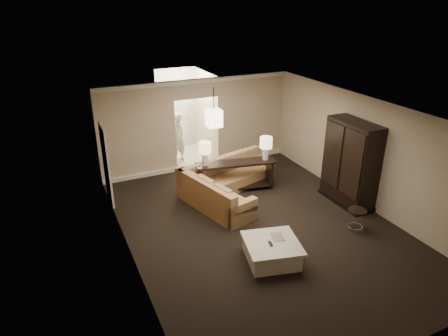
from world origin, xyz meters
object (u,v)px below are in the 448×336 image
console_table (236,174)px  armoire (350,165)px  person (177,135)px  drink_table (357,216)px  coffee_table (272,251)px  sectional_sofa (226,184)px

console_table → armoire: bearing=-26.6°
console_table → armoire: size_ratio=1.02×
person → drink_table: bearing=91.5°
coffee_table → armoire: armoire is taller
armoire → sectional_sofa: bearing=148.7°
drink_table → sectional_sofa: bearing=125.3°
armoire → drink_table: armoire is taller
sectional_sofa → drink_table: sectional_sofa is taller
sectional_sofa → coffee_table: (-0.37, -3.01, -0.12)m
sectional_sofa → person: 2.95m
console_table → coffee_table: bearing=-91.7°
console_table → drink_table: 3.43m
console_table → person: size_ratio=1.24×
sectional_sofa → armoire: 3.27m
armoire → person: 5.50m
console_table → drink_table: (1.63, -3.02, -0.13)m
person → armoire: bearing=103.3°
coffee_table → console_table: bearing=76.9°
coffee_table → console_table: 3.30m
drink_table → armoire: bearing=58.5°
drink_table → person: bearing=113.0°
sectional_sofa → console_table: (0.37, 0.19, 0.16)m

